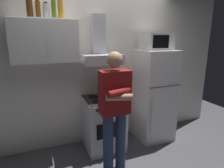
% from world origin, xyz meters
% --- Properties ---
extents(ground_plane, '(7.00, 7.00, 0.00)m').
position_xyz_m(ground_plane, '(0.00, 0.00, 0.00)').
color(ground_plane, '#4C4C51').
extents(back_wall_tiled, '(4.80, 0.10, 2.70)m').
position_xyz_m(back_wall_tiled, '(0.00, 0.60, 1.35)').
color(back_wall_tiled, silver).
rests_on(back_wall_tiled, ground_plane).
extents(upper_cabinet, '(0.90, 0.37, 0.60)m').
position_xyz_m(upper_cabinet, '(-0.85, 0.37, 1.75)').
color(upper_cabinet, white).
extents(stove_oven, '(0.60, 0.62, 0.87)m').
position_xyz_m(stove_oven, '(-0.05, 0.25, 0.43)').
color(stove_oven, white).
rests_on(stove_oven, ground_plane).
extents(range_hood, '(0.60, 0.44, 0.75)m').
position_xyz_m(range_hood, '(-0.05, 0.38, 1.60)').
color(range_hood, '#B7BABF').
extents(refrigerator, '(0.60, 0.62, 1.60)m').
position_xyz_m(refrigerator, '(0.90, 0.25, 0.80)').
color(refrigerator, white).
rests_on(refrigerator, ground_plane).
extents(microwave, '(0.48, 0.37, 0.28)m').
position_xyz_m(microwave, '(0.90, 0.27, 1.74)').
color(microwave, silver).
rests_on(microwave, refrigerator).
extents(person_standing, '(0.38, 0.33, 1.64)m').
position_xyz_m(person_standing, '(-0.10, -0.36, 0.90)').
color(person_standing, navy).
rests_on(person_standing, ground_plane).
extents(cooking_pot, '(0.30, 0.20, 0.11)m').
position_xyz_m(cooking_pot, '(0.08, 0.13, 0.93)').
color(cooking_pot, '#B7BABF').
rests_on(cooking_pot, stove_oven).
extents(bottle_rum_dark, '(0.08, 0.08, 0.30)m').
position_xyz_m(bottle_rum_dark, '(-1.01, 0.39, 2.19)').
color(bottle_rum_dark, '#47230F').
rests_on(bottle_rum_dark, upper_cabinet).
extents(bottle_canister_steel, '(0.09, 0.09, 0.21)m').
position_xyz_m(bottle_canister_steel, '(-0.81, 0.36, 2.15)').
color(bottle_canister_steel, '#B2B5BA').
rests_on(bottle_canister_steel, upper_cabinet).
extents(bottle_beer_brown, '(0.06, 0.06, 0.24)m').
position_xyz_m(bottle_beer_brown, '(-0.90, 0.40, 2.16)').
color(bottle_beer_brown, brown).
rests_on(bottle_beer_brown, upper_cabinet).
extents(bottle_liquor_amber, '(0.07, 0.07, 0.30)m').
position_xyz_m(bottle_liquor_amber, '(-0.61, 0.39, 2.19)').
color(bottle_liquor_amber, '#B7721E').
rests_on(bottle_liquor_amber, upper_cabinet).
extents(bottle_olive_oil, '(0.06, 0.06, 0.25)m').
position_xyz_m(bottle_olive_oil, '(-0.71, 0.35, 2.17)').
color(bottle_olive_oil, '#4C6B19').
rests_on(bottle_olive_oil, upper_cabinet).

